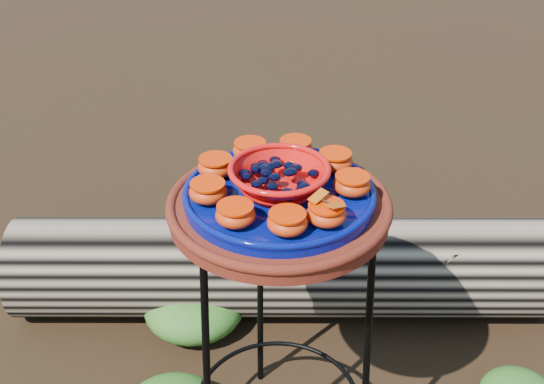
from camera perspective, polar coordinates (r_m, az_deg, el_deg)
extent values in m
cylinder|color=#51100C|center=(1.38, 0.60, -1.41)|extent=(0.45, 0.45, 0.04)
cylinder|color=#000038|center=(1.37, 0.60, -0.33)|extent=(0.38, 0.38, 0.03)
ellipsoid|color=#BF3D00|center=(1.25, 4.56, -1.85)|extent=(0.07, 0.07, 0.04)
ellipsoid|color=#BF3D00|center=(1.35, 6.71, 0.60)|extent=(0.07, 0.07, 0.04)
ellipsoid|color=#BF3D00|center=(1.43, 5.29, 2.58)|extent=(0.07, 0.07, 0.04)
ellipsoid|color=#BF3D00|center=(1.47, 1.98, 3.65)|extent=(0.07, 0.07, 0.04)
ellipsoid|color=#BF3D00|center=(1.46, -1.85, 3.49)|extent=(0.07, 0.07, 0.04)
ellipsoid|color=#BF3D00|center=(1.40, -4.74, 2.12)|extent=(0.07, 0.07, 0.04)
ellipsoid|color=#BF3D00|center=(1.32, -5.38, 0.01)|extent=(0.07, 0.07, 0.04)
ellipsoid|color=#BF3D00|center=(1.25, -3.08, -1.92)|extent=(0.07, 0.07, 0.04)
ellipsoid|color=#BF3D00|center=(1.23, 1.29, -2.57)|extent=(0.07, 0.07, 0.04)
ellipsoid|color=#28541A|center=(2.13, -6.54, -9.36)|extent=(0.31, 0.31, 0.15)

